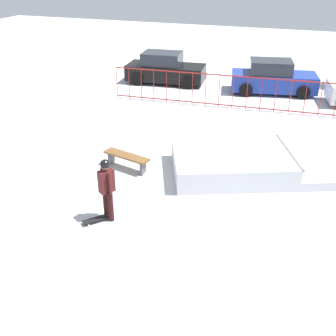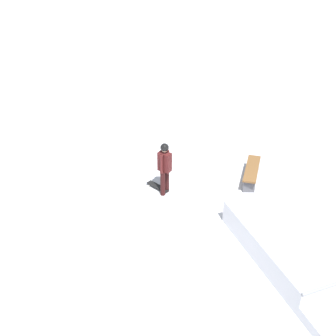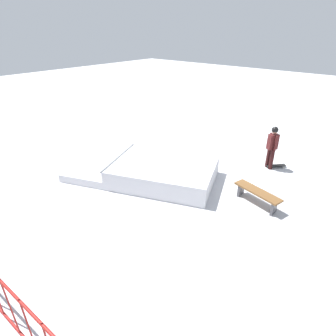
# 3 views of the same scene
# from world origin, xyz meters

# --- Properties ---
(ground_plane) EXTENTS (60.00, 60.00, 0.00)m
(ground_plane) POSITION_xyz_m (0.00, 0.00, 0.00)
(ground_plane) COLOR silver
(skate_ramp) EXTENTS (5.98, 4.45, 0.74)m
(skate_ramp) POSITION_xyz_m (0.71, 0.98, 0.32)
(skate_ramp) COLOR silver
(skate_ramp) RESTS_ON ground
(skater) EXTENTS (0.39, 0.44, 1.73)m
(skater) POSITION_xyz_m (-2.25, -2.74, 1.01)
(skater) COLOR black
(skater) RESTS_ON ground
(skateboard) EXTENTS (0.68, 0.73, 0.09)m
(skateboard) POSITION_xyz_m (-2.47, -2.96, 0.08)
(skateboard) COLOR black
(skateboard) RESTS_ON ground
(park_bench) EXTENTS (1.65, 0.78, 0.48)m
(park_bench) POSITION_xyz_m (-2.97, 0.00, 0.36)
(park_bench) COLOR brown
(park_bench) RESTS_ON ground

